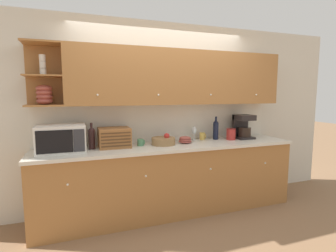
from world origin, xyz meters
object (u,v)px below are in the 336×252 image
(bread_box, at_px, (114,138))
(wine_bottle, at_px, (216,129))
(microwave, at_px, (61,139))
(storage_canister, at_px, (231,134))
(bowl_stack_on_counter, at_px, (185,140))
(mug, at_px, (202,136))
(second_wine_bottle, at_px, (92,137))
(mug_blue_second, at_px, (141,142))
(coffee_maker, at_px, (243,127))
(wine_glass, at_px, (194,131))
(fruit_basket, at_px, (163,141))

(bread_box, height_order, wine_bottle, wine_bottle)
(microwave, height_order, storage_canister, microwave)
(bowl_stack_on_counter, relative_size, mug, 1.75)
(second_wine_bottle, xyz_separation_m, mug_blue_second, (0.61, -0.01, -0.10))
(coffee_maker, bearing_deg, mug, 169.91)
(wine_glass, bearing_deg, storage_canister, -15.02)
(mug_blue_second, relative_size, fruit_basket, 0.30)
(fruit_basket, xyz_separation_m, storage_canister, (1.06, 0.03, 0.03))
(fruit_basket, bearing_deg, wine_glass, 17.81)
(microwave, relative_size, wine_bottle, 1.57)
(fruit_basket, height_order, storage_canister, storage_canister)
(bowl_stack_on_counter, height_order, mug, mug)
(wine_glass, bearing_deg, second_wine_bottle, -174.89)
(second_wine_bottle, relative_size, wine_glass, 1.61)
(fruit_basket, bearing_deg, bowl_stack_on_counter, 0.91)
(fruit_basket, bearing_deg, microwave, -179.31)
(mug, relative_size, coffee_maker, 0.29)
(bowl_stack_on_counter, bearing_deg, coffee_maker, 3.67)
(wine_bottle, bearing_deg, mug, 163.69)
(storage_canister, relative_size, coffee_maker, 0.46)
(coffee_maker, bearing_deg, bread_box, -179.40)
(bowl_stack_on_counter, bearing_deg, mug_blue_second, 177.85)
(bowl_stack_on_counter, distance_m, coffee_maker, 0.99)
(microwave, relative_size, mug_blue_second, 5.64)
(second_wine_bottle, distance_m, fruit_basket, 0.92)
(storage_canister, bearing_deg, coffee_maker, 9.90)
(bread_box, xyz_separation_m, storage_canister, (1.70, -0.02, -0.04))
(mug_blue_second, height_order, coffee_maker, coffee_maker)
(second_wine_bottle, distance_m, wine_glass, 1.45)
(bread_box, relative_size, storage_canister, 2.36)
(bread_box, xyz_separation_m, fruit_basket, (0.64, -0.05, -0.07))
(microwave, distance_m, bread_box, 0.62)
(microwave, relative_size, storage_canister, 3.25)
(coffee_maker, bearing_deg, second_wine_bottle, -179.30)
(second_wine_bottle, relative_size, bread_box, 0.83)
(microwave, relative_size, wine_glass, 2.66)
(microwave, xyz_separation_m, bowl_stack_on_counter, (1.58, 0.02, -0.11))
(bowl_stack_on_counter, relative_size, wine_glass, 0.90)
(second_wine_bottle, bearing_deg, microwave, -170.70)
(fruit_basket, relative_size, coffee_maker, 0.88)
(bowl_stack_on_counter, relative_size, wine_bottle, 0.53)
(microwave, bearing_deg, mug_blue_second, 2.61)
(bowl_stack_on_counter, distance_m, mug, 0.40)
(bread_box, height_order, mug, bread_box)
(mug_blue_second, bearing_deg, bread_box, 176.69)
(fruit_basket, bearing_deg, mug, 14.98)
(mug_blue_second, bearing_deg, mug, 8.81)
(mug, bearing_deg, coffee_maker, -10.09)
(second_wine_bottle, distance_m, storage_canister, 1.98)
(coffee_maker, bearing_deg, storage_canister, -170.10)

